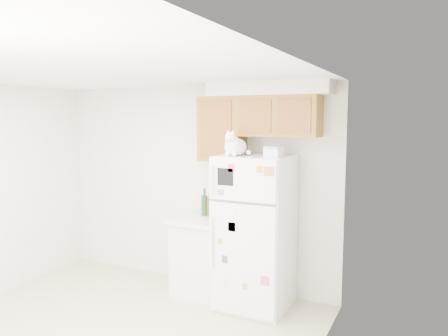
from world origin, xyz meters
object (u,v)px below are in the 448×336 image
Objects in this scene: refrigerator at (255,232)px; storage_box_back at (274,151)px; storage_box_front at (272,153)px; bottle_amber at (210,204)px; base_counter at (203,255)px; bottle_green at (204,202)px; cat at (235,146)px.

refrigerator is 9.44× the size of storage_box_back.
storage_box_front reaches higher than bottle_amber.
base_counter is 6.13× the size of storage_box_front.
refrigerator is 0.80m from bottle_green.
cat reaches higher than base_counter.
bottle_green is at bearing 110.49° from base_counter.
bottle_green is (-0.99, 0.35, -0.66)m from storage_box_front.
storage_box_front is 1.24m from bottle_green.
cat reaches higher than storage_box_front.
refrigerator is at bearing -16.34° from bottle_amber.
bottle_amber is (-0.86, 0.16, -0.68)m from storage_box_back.
cat is at bearing -142.49° from refrigerator.
storage_box_back is 1.20× the size of storage_box_front.
refrigerator is 0.79m from base_counter.
cat is 2.69× the size of storage_box_front.
bottle_green reaches higher than bottle_amber.
storage_box_front reaches higher than refrigerator.
storage_box_back reaches higher than refrigerator.
bottle_amber is (0.07, -0.00, -0.02)m from bottle_green.
cat is 0.94m from bottle_amber.
storage_box_back is 0.53× the size of bottle_green.
bottle_green is (-0.55, 0.34, -0.72)m from cat.
refrigerator is 0.94m from storage_box_front.
cat is at bearing -22.77° from base_counter.
storage_box_back reaches higher than bottle_green.
base_counter is 1.56m from storage_box_back.
bottle_amber is (-0.91, 0.35, -0.68)m from storage_box_front.
cat is at bearing -136.40° from storage_box_back.
cat reaches higher than bottle_green.
base_counter is 1.61m from storage_box_front.
storage_box_back is (0.38, 0.17, -0.06)m from cat.
bottle_amber reaches higher than base_counter.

